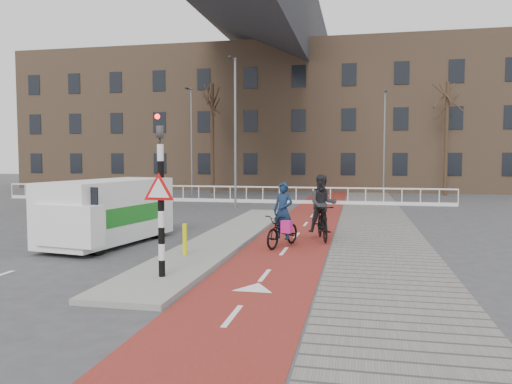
# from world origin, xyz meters

# --- Properties ---
(ground) EXTENTS (120.00, 120.00, 0.00)m
(ground) POSITION_xyz_m (0.00, 0.00, 0.00)
(ground) COLOR #38383A
(ground) RESTS_ON ground
(bike_lane) EXTENTS (2.50, 60.00, 0.01)m
(bike_lane) POSITION_xyz_m (1.50, 10.00, 0.01)
(bike_lane) COLOR maroon
(bike_lane) RESTS_ON ground
(sidewalk) EXTENTS (3.00, 60.00, 0.01)m
(sidewalk) POSITION_xyz_m (4.30, 10.00, 0.01)
(sidewalk) COLOR slate
(sidewalk) RESTS_ON ground
(curb_island) EXTENTS (1.80, 16.00, 0.12)m
(curb_island) POSITION_xyz_m (-0.70, 4.00, 0.06)
(curb_island) COLOR gray
(curb_island) RESTS_ON ground
(traffic_signal) EXTENTS (0.80, 0.80, 3.68)m
(traffic_signal) POSITION_xyz_m (-0.60, -2.02, 1.99)
(traffic_signal) COLOR black
(traffic_signal) RESTS_ON curb_island
(bollard) EXTENTS (0.12, 0.12, 0.84)m
(bollard) POSITION_xyz_m (-0.93, 0.39, 0.54)
(bollard) COLOR #DBDB0C
(bollard) RESTS_ON curb_island
(cyclist_near) EXTENTS (1.24, 1.99, 1.95)m
(cyclist_near) POSITION_xyz_m (1.37, 2.71, 0.66)
(cyclist_near) COLOR black
(cyclist_near) RESTS_ON bike_lane
(cyclist_far) EXTENTS (1.05, 2.09, 2.14)m
(cyclist_far) POSITION_xyz_m (2.45, 4.17, 0.89)
(cyclist_far) COLOR black
(cyclist_far) RESTS_ON bike_lane
(van) EXTENTS (2.57, 4.91, 2.01)m
(van) POSITION_xyz_m (-4.05, 2.10, 1.06)
(van) COLOR white
(van) RESTS_ON ground
(railing) EXTENTS (28.00, 0.10, 0.99)m
(railing) POSITION_xyz_m (-5.00, 17.00, 0.31)
(railing) COLOR silver
(railing) RESTS_ON ground
(townhouse_row) EXTENTS (46.00, 10.00, 15.90)m
(townhouse_row) POSITION_xyz_m (-3.00, 32.00, 7.81)
(townhouse_row) COLOR #7F6047
(townhouse_row) RESTS_ON ground
(tree_mid) EXTENTS (0.29, 0.29, 8.22)m
(tree_mid) POSITION_xyz_m (-7.26, 24.21, 4.11)
(tree_mid) COLOR #332416
(tree_mid) RESTS_ON ground
(tree_right) EXTENTS (0.25, 0.25, 7.98)m
(tree_right) POSITION_xyz_m (9.61, 25.15, 3.99)
(tree_right) COLOR #332416
(tree_right) RESTS_ON ground
(streetlight_near) EXTENTS (0.12, 0.12, 7.94)m
(streetlight_near) POSITION_xyz_m (-2.88, 13.81, 3.97)
(streetlight_near) COLOR slate
(streetlight_near) RESTS_ON ground
(streetlight_left) EXTENTS (0.12, 0.12, 7.70)m
(streetlight_left) POSITION_xyz_m (-8.37, 22.65, 3.85)
(streetlight_left) COLOR slate
(streetlight_left) RESTS_ON ground
(streetlight_right) EXTENTS (0.12, 0.12, 7.09)m
(streetlight_right) POSITION_xyz_m (5.23, 22.18, 3.55)
(streetlight_right) COLOR slate
(streetlight_right) RESTS_ON ground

